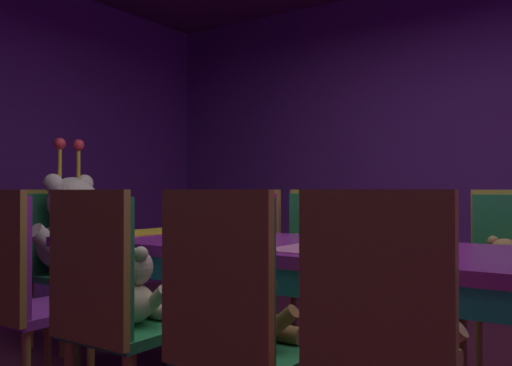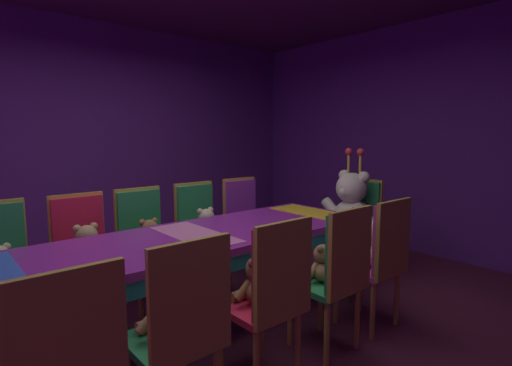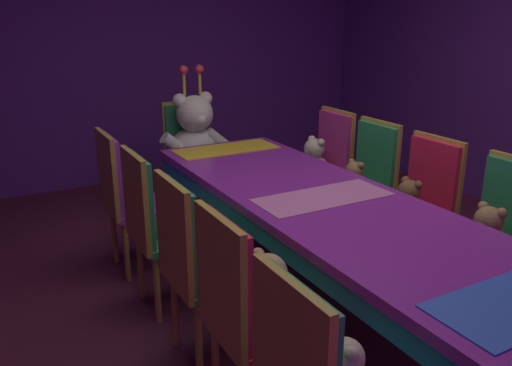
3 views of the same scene
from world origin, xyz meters
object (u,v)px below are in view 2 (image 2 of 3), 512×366
(chair_right_3, at_px, (340,267))
(teddy_right_3, at_px, (322,265))
(banquet_table, at_px, (195,246))
(chair_left_2, at_px, (142,233))
(teddy_right_0, at_px, (55,357))
(chair_left_3, at_px, (198,223))
(chair_right_4, at_px, (383,252))
(king_teddy_bear, at_px, (350,206))
(chair_left_4, at_px, (244,215))
(teddy_right_2, at_px, (257,283))
(teddy_right_1, at_px, (168,311))
(chair_right_1, at_px, (183,319))
(teddy_left_3, at_px, (207,227))
(chair_right_2, at_px, (274,288))
(teddy_right_4, at_px, (365,247))
(chair_left_1, at_px, (81,244))
(throne_chair, at_px, (360,216))
(teddy_left_0, at_px, (0,267))
(teddy_left_1, at_px, (88,248))
(teddy_left_2, at_px, (150,238))

(chair_right_3, relative_size, teddy_right_3, 3.58)
(banquet_table, xyz_separation_m, chair_left_2, (-0.81, -0.03, -0.06))
(chair_left_2, xyz_separation_m, teddy_right_0, (1.50, -1.05, -0.03))
(chair_left_3, relative_size, chair_right_4, 1.00)
(banquet_table, relative_size, king_teddy_bear, 3.41)
(chair_left_4, xyz_separation_m, teddy_right_2, (1.49, -1.11, -0.02))
(teddy_right_0, relative_size, teddy_right_1, 0.87)
(chair_right_1, bearing_deg, chair_right_4, -90.99)
(teddy_right_2, bearing_deg, teddy_left_3, -21.83)
(chair_left_4, relative_size, chair_right_2, 1.00)
(chair_left_2, xyz_separation_m, king_teddy_bear, (0.81, 1.85, 0.13))
(banquet_table, xyz_separation_m, chair_left_3, (-0.82, 0.54, -0.06))
(banquet_table, xyz_separation_m, teddy_right_4, (0.68, 1.07, -0.06))
(chair_left_1, xyz_separation_m, chair_right_3, (1.62, 1.10, 0.00))
(chair_right_1, relative_size, teddy_right_1, 3.10)
(teddy_right_4, bearing_deg, chair_left_2, 36.36)
(chair_left_3, bearing_deg, chair_right_1, -34.31)
(chair_left_4, xyz_separation_m, throne_chair, (0.84, 0.87, 0.00))
(teddy_right_2, bearing_deg, chair_right_1, 104.11)
(teddy_right_1, bearing_deg, teddy_left_0, 21.10)
(teddy_right_1, xyz_separation_m, chair_right_4, (0.17, 1.63, 0.01))
(banquet_table, relative_size, chair_left_3, 2.93)
(teddy_right_2, bearing_deg, king_teddy_bear, -70.07)
(teddy_left_1, bearing_deg, teddy_right_1, -1.42)
(teddy_right_2, xyz_separation_m, chair_right_3, (0.17, 0.56, 0.02))
(teddy_right_1, height_order, teddy_right_4, teddy_right_4)
(teddy_right_4, height_order, king_teddy_bear, king_teddy_bear)
(chair_right_2, height_order, chair_right_4, same)
(chair_left_1, xyz_separation_m, teddy_right_2, (1.46, 0.54, -0.02))
(banquet_table, relative_size, chair_right_4, 2.93)
(banquet_table, xyz_separation_m, teddy_left_0, (-0.69, -1.08, -0.08))
(chair_right_2, distance_m, teddy_right_2, 0.14)
(chair_left_4, height_order, chair_right_2, same)
(teddy_left_3, distance_m, king_teddy_bear, 1.45)
(banquet_table, height_order, teddy_left_1, teddy_left_1)
(chair_left_4, bearing_deg, chair_left_3, -88.27)
(teddy_left_1, bearing_deg, teddy_left_2, 90.94)
(teddy_left_3, height_order, teddy_right_0, teddy_left_3)
(chair_right_1, height_order, teddy_right_4, chair_right_1)
(teddy_left_2, height_order, teddy_right_3, teddy_left_2)
(teddy_right_2, distance_m, teddy_right_3, 0.56)
(teddy_left_1, height_order, teddy_right_1, teddy_left_1)
(chair_left_1, height_order, teddy_left_3, chair_left_1)
(teddy_right_3, bearing_deg, teddy_right_0, 90.55)
(teddy_right_1, distance_m, teddy_right_3, 1.13)
(teddy_left_3, relative_size, teddy_right_2, 1.08)
(banquet_table, height_order, throne_chair, throne_chair)
(teddy_right_0, bearing_deg, chair_left_2, -34.98)
(teddy_right_2, distance_m, king_teddy_bear, 1.93)
(teddy_left_3, distance_m, throne_chair, 1.59)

